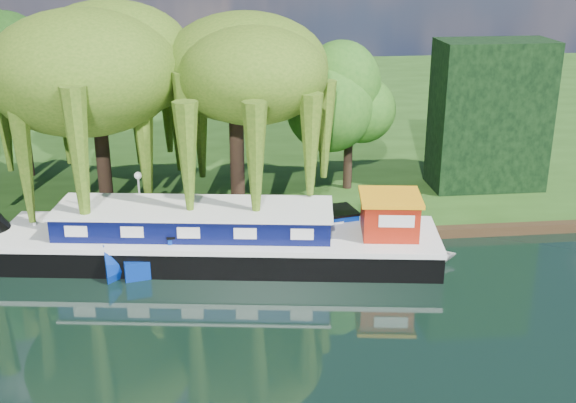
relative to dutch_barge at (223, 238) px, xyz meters
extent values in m
plane|color=black|center=(-4.37, -6.73, -1.00)|extent=(120.00, 120.00, 0.00)
cube|color=#1E3F11|center=(-4.37, 27.27, -0.78)|extent=(120.00, 52.00, 0.45)
cube|color=black|center=(-0.16, 0.02, -0.53)|extent=(19.51, 6.91, 1.27)
cube|color=silver|center=(-0.16, 0.02, 0.22)|extent=(19.63, 7.01, 0.23)
cube|color=#070B39|center=(-1.21, 0.17, 0.85)|extent=(12.16, 4.71, 1.01)
cube|color=silver|center=(-1.21, 0.17, 1.41)|extent=(12.40, 4.95, 0.13)
cube|color=maroon|center=(7.19, -1.03, 1.14)|extent=(2.64, 2.64, 1.59)
cube|color=orange|center=(7.19, -1.03, 2.02)|extent=(2.94, 2.94, 0.17)
cylinder|color=silver|center=(-5.84, 0.84, 1.62)|extent=(0.11, 0.11, 2.55)
cube|color=navy|center=(1.79, 0.42, -0.66)|extent=(12.64, 4.71, 0.94)
cube|color=navy|center=(1.79, 0.42, 0.20)|extent=(8.87, 3.40, 0.78)
cube|color=black|center=(1.79, 0.42, 0.64)|extent=(8.99, 3.52, 0.10)
cube|color=silver|center=(-1.24, -1.06, 0.24)|extent=(0.62, 0.18, 0.33)
cube|color=silver|center=(0.90, -0.59, 0.24)|extent=(0.62, 0.18, 0.33)
cube|color=silver|center=(3.03, -0.12, 0.24)|extent=(0.62, 0.18, 0.33)
cube|color=silver|center=(5.16, 0.34, 0.24)|extent=(0.62, 0.18, 0.33)
imported|color=silver|center=(9.21, -1.30, -1.00)|extent=(2.11, 1.88, 1.02)
cylinder|color=black|center=(-5.73, 5.81, 2.36)|extent=(0.76, 0.76, 5.83)
ellipsoid|color=#305111|center=(-5.73, 5.81, 6.57)|extent=(8.14, 8.14, 5.26)
cylinder|color=black|center=(0.87, 4.41, 2.11)|extent=(0.75, 0.75, 5.33)
ellipsoid|color=#305111|center=(0.87, 4.41, 5.95)|extent=(7.27, 7.27, 4.70)
cylinder|color=black|center=(-10.93, 11.92, 2.76)|extent=(0.61, 0.61, 6.64)
ellipsoid|color=black|center=(-10.93, 11.92, 5.48)|extent=(5.31, 5.31, 5.31)
cylinder|color=black|center=(7.03, 7.76, 2.08)|extent=(0.46, 0.46, 5.26)
ellipsoid|color=#1E5114|center=(7.03, 7.76, 4.23)|extent=(4.21, 4.21, 4.21)
cube|color=black|center=(14.63, 7.27, 3.45)|extent=(6.00, 3.00, 8.00)
cylinder|color=silver|center=(-3.87, 3.77, 0.55)|extent=(0.10, 0.10, 2.20)
sphere|color=white|center=(-3.87, 3.77, 1.83)|extent=(0.36, 0.36, 0.36)
cylinder|color=silver|center=(-8.37, 1.67, -0.05)|extent=(0.16, 0.16, 1.00)
cylinder|color=silver|center=(-1.37, 1.67, -0.05)|extent=(0.16, 0.16, 1.00)
cylinder|color=silver|center=(4.63, 1.67, -0.05)|extent=(0.16, 0.16, 1.00)
camera|label=1|loc=(-0.33, -29.36, 12.49)|focal=45.00mm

